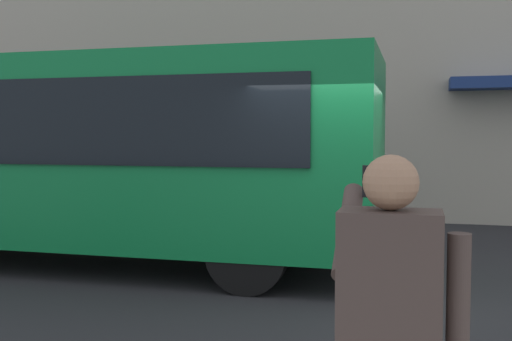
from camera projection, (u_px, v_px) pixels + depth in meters
The scene contains 3 objects.
ground_plane at pixel (358, 294), 7.34m from camera, with size 60.00×60.00×0.00m, color #232326.
red_bus at pixel (73, 151), 9.05m from camera, with size 9.05×2.54×3.08m.
pedestrian_photographer at pixel (390, 332), 2.40m from camera, with size 0.53×0.52×1.70m.
Camera 1 is at (-0.66, 7.32, 1.92)m, focal length 42.36 mm.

